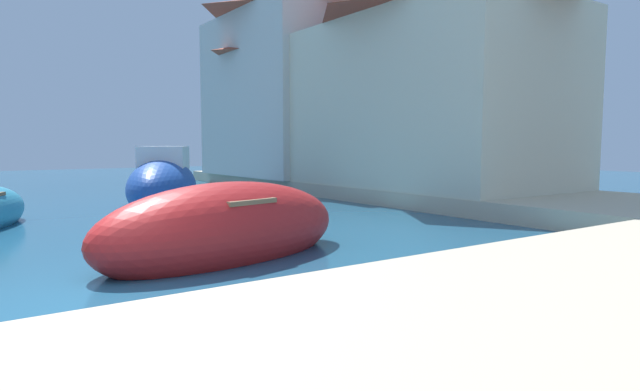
# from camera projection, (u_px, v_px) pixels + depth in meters

# --- Properties ---
(ground) EXTENTS (80.00, 80.00, 0.00)m
(ground) POSITION_uv_depth(u_px,v_px,m) (94.00, 301.00, 6.85)
(ground) COLOR #1E5170
(quay_promenade) EXTENTS (44.00, 32.00, 0.50)m
(quay_promenade) POSITION_uv_depth(u_px,v_px,m) (372.00, 249.00, 8.97)
(quay_promenade) COLOR beige
(quay_promenade) RESTS_ON ground
(moored_boat_2) EXTENTS (4.33, 5.68, 2.37)m
(moored_boat_2) POSITION_uv_depth(u_px,v_px,m) (163.00, 185.00, 18.10)
(moored_boat_2) COLOR #1E479E
(moored_boat_2) RESTS_ON ground
(moored_boat_3) EXTENTS (5.39, 3.03, 1.72)m
(moored_boat_3) POSITION_uv_depth(u_px,v_px,m) (226.00, 230.00, 9.51)
(moored_boat_3) COLOR #B21E1E
(moored_boat_3) RESTS_ON ground
(waterfront_building_main) EXTENTS (6.30, 10.27, 6.95)m
(waterfront_building_main) POSITION_uv_depth(u_px,v_px,m) (428.00, 88.00, 19.44)
(waterfront_building_main) COLOR beige
(waterfront_building_main) RESTS_ON quay_promenade
(waterfront_building_annex) EXTENTS (6.95, 8.96, 8.83)m
(waterfront_building_annex) POSITION_uv_depth(u_px,v_px,m) (296.00, 84.00, 26.66)
(waterfront_building_annex) COLOR beige
(waterfront_building_annex) RESTS_ON quay_promenade
(waterfront_building_far) EXTENTS (5.96, 7.41, 6.85)m
(waterfront_building_far) POSITION_uv_depth(u_px,v_px,m) (288.00, 105.00, 27.35)
(waterfront_building_far) COLOR beige
(waterfront_building_far) RESTS_ON quay_promenade
(quayside_tree) EXTENTS (2.20, 2.20, 3.95)m
(quayside_tree) POSITION_uv_depth(u_px,v_px,m) (375.00, 114.00, 23.20)
(quayside_tree) COLOR brown
(quayside_tree) RESTS_ON quay_promenade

